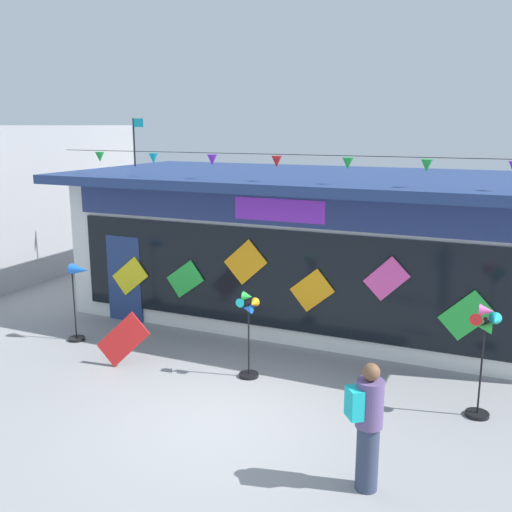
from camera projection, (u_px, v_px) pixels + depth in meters
The scene contains 7 objects.
ground_plane at pixel (222, 415), 9.18m from camera, with size 80.00×80.00×0.00m, color gray.
kite_shop_building at pixel (315, 243), 13.83m from camera, with size 11.02×5.51×4.64m.
wind_spinner_far_left at pixel (79, 288), 12.08m from camera, with size 0.59×0.35×1.68m.
wind_spinner_left at pixel (248, 325), 10.35m from camera, with size 0.39×0.36×1.61m.
wind_spinner_center_left at pixel (484, 341), 8.86m from camera, with size 0.45×0.36×1.84m.
person_near_camera at pixel (367, 424), 7.13m from camera, with size 0.47×0.44×1.68m.
display_kite_on_ground at pixel (123, 340), 10.93m from camera, with size 0.54×0.03×0.99m, color red.
Camera 1 is at (3.88, -7.47, 4.46)m, focal length 40.98 mm.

